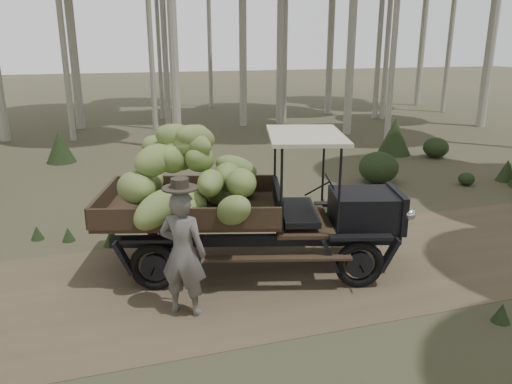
{
  "coord_description": "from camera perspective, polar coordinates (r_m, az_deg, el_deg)",
  "views": [
    {
      "loc": [
        -1.38,
        -7.6,
        3.98
      ],
      "look_at": [
        1.11,
        0.42,
        1.42
      ],
      "focal_mm": 35.0,
      "sensor_mm": 36.0,
      "label": 1
    }
  ],
  "objects": [
    {
      "name": "ground",
      "position": [
        8.69,
        -6.29,
        -10.42
      ],
      "size": [
        120.0,
        120.0,
        0.0
      ],
      "primitive_type": "plane",
      "color": "#473D2B",
      "rests_on": "ground"
    },
    {
      "name": "farmer",
      "position": [
        7.46,
        -8.35,
        -6.75
      ],
      "size": [
        0.85,
        0.78,
        2.12
      ],
      "rotation": [
        0.0,
        0.0,
        2.57
      ],
      "color": "#5B5853",
      "rests_on": "ground"
    },
    {
      "name": "dirt_track",
      "position": [
        8.69,
        -6.29,
        -10.4
      ],
      "size": [
        70.0,
        4.0,
        0.01
      ],
      "primitive_type": "cube",
      "color": "brown",
      "rests_on": "ground"
    },
    {
      "name": "banana_truck",
      "position": [
        8.68,
        -4.27,
        0.55
      ],
      "size": [
        5.61,
        3.32,
        2.72
      ],
      "rotation": [
        0.0,
        0.0,
        -0.27
      ],
      "color": "black",
      "rests_on": "ground"
    },
    {
      "name": "undergrowth",
      "position": [
        9.19,
        -13.02,
        -5.59
      ],
      "size": [
        20.65,
        21.48,
        1.39
      ],
      "color": "#233319",
      "rests_on": "ground"
    }
  ]
}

